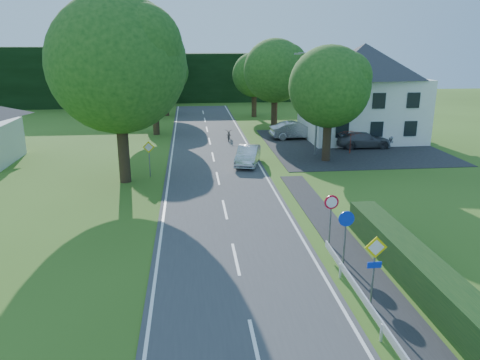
{
  "coord_description": "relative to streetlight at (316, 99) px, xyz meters",
  "views": [
    {
      "loc": [
        -1.74,
        -5.72,
        8.8
      ],
      "look_at": [
        0.67,
        16.51,
        2.12
      ],
      "focal_mm": 35.0,
      "sensor_mm": 36.0,
      "label": 1
    }
  ],
  "objects": [
    {
      "name": "road",
      "position": [
        -8.06,
        -10.0,
        -4.44
      ],
      "size": [
        7.0,
        80.0,
        0.04
      ],
      "primitive_type": "cube",
      "color": "#3C3C3F",
      "rests_on": "ground"
    },
    {
      "name": "parking_pad",
      "position": [
        3.94,
        3.0,
        -4.44
      ],
      "size": [
        14.0,
        16.0,
        0.04
      ],
      "primitive_type": "cube",
      "color": "black",
      "rests_on": "ground"
    },
    {
      "name": "line_edge_left",
      "position": [
        -11.31,
        -10.0,
        -4.42
      ],
      "size": [
        0.12,
        80.0,
        0.01
      ],
      "primitive_type": "cube",
      "color": "white",
      "rests_on": "road"
    },
    {
      "name": "line_edge_right",
      "position": [
        -4.81,
        -10.0,
        -4.42
      ],
      "size": [
        0.12,
        80.0,
        0.01
      ],
      "primitive_type": "cube",
      "color": "white",
      "rests_on": "road"
    },
    {
      "name": "line_centre",
      "position": [
        -8.06,
        -10.0,
        -4.42
      ],
      "size": [
        0.12,
        80.0,
        0.01
      ],
      "primitive_type": null,
      "color": "white",
      "rests_on": "road"
    },
    {
      "name": "tree_main",
      "position": [
        -14.06,
        -6.0,
        1.36
      ],
      "size": [
        9.4,
        9.4,
        11.64
      ],
      "primitive_type": null,
      "color": "#1B4915",
      "rests_on": "ground"
    },
    {
      "name": "tree_left_far",
      "position": [
        -13.06,
        10.0,
        -0.17
      ],
      "size": [
        7.0,
        7.0,
        8.58
      ],
      "primitive_type": null,
      "color": "#1B4915",
      "rests_on": "ground"
    },
    {
      "name": "tree_right_far",
      "position": [
        -1.06,
        12.0,
        0.08
      ],
      "size": [
        7.4,
        7.4,
        9.09
      ],
      "primitive_type": null,
      "color": "#1B4915",
      "rests_on": "ground"
    },
    {
      "name": "tree_left_back",
      "position": [
        -12.56,
        22.0,
        -0.43
      ],
      "size": [
        6.6,
        6.6,
        8.07
      ],
      "primitive_type": null,
      "color": "#1B4915",
      "rests_on": "ground"
    },
    {
      "name": "tree_right_back",
      "position": [
        -2.06,
        20.0,
        -0.68
      ],
      "size": [
        6.2,
        6.2,
        7.56
      ],
      "primitive_type": null,
      "color": "#1B4915",
      "rests_on": "ground"
    },
    {
      "name": "tree_right_mid",
      "position": [
        0.44,
        -2.0,
        -0.17
      ],
      "size": [
        7.0,
        7.0,
        8.58
      ],
      "primitive_type": null,
      "color": "#1B4915",
      "rests_on": "ground"
    },
    {
      "name": "treeline_right",
      "position": [
        -0.06,
        36.0,
        -0.96
      ],
      "size": [
        30.0,
        5.0,
        7.0
      ],
      "primitive_type": "cube",
      "color": "black",
      "rests_on": "ground"
    },
    {
      "name": "house_white",
      "position": [
        5.94,
        6.0,
        -0.06
      ],
      "size": [
        10.6,
        8.4,
        8.6
      ],
      "color": "white",
      "rests_on": "ground"
    },
    {
      "name": "streetlight",
      "position": [
        0.0,
        0.0,
        0.0
      ],
      "size": [
        2.03,
        0.18,
        8.0
      ],
      "color": "slate",
      "rests_on": "ground"
    },
    {
      "name": "sign_priority_right",
      "position": [
        -3.76,
        -22.02,
        -2.67
      ],
      "size": [
        0.78,
        0.09,
        2.59
      ],
      "color": "slate",
      "rests_on": "ground"
    },
    {
      "name": "sign_roundabout",
      "position": [
        -3.76,
        -19.02,
        -2.79
      ],
      "size": [
        0.64,
        0.08,
        2.37
      ],
      "color": "slate",
      "rests_on": "ground"
    },
    {
      "name": "sign_speed_limit",
      "position": [
        -3.76,
        -17.03,
        -2.7
      ],
      "size": [
        0.64,
        0.11,
        2.37
      ],
      "color": "slate",
      "rests_on": "ground"
    },
    {
      "name": "sign_priority_left",
      "position": [
        -12.56,
        -5.02,
        -2.75
      ],
      "size": [
        0.78,
        0.09,
        2.44
      ],
      "color": "slate",
      "rests_on": "ground"
    },
    {
      "name": "moving_car",
      "position": [
        -5.63,
        -2.6,
        -3.74
      ],
      "size": [
        2.47,
        4.41,
        1.38
      ],
      "primitive_type": "imported",
      "rotation": [
        0.0,
        0.0,
        -0.26
      ],
      "color": "silver",
      "rests_on": "road"
    },
    {
      "name": "motorcycle",
      "position": [
        -6.26,
        6.39,
        -3.91
      ],
      "size": [
        0.93,
        2.04,
        1.03
      ],
      "primitive_type": "imported",
      "rotation": [
        0.0,
        0.0,
        -0.13
      ],
      "color": "black",
      "rests_on": "road"
    },
    {
      "name": "parked_car_silver_a",
      "position": [
        -0.01,
        6.38,
        -3.64
      ],
      "size": [
        4.86,
        1.93,
        1.57
      ],
      "primitive_type": "imported",
      "rotation": [
        0.0,
        0.0,
        1.63
      ],
      "color": "#A2A2A6",
      "rests_on": "parking_pad"
    },
    {
      "name": "parked_car_grey",
      "position": [
        4.83,
        2.0,
        -3.74
      ],
      "size": [
        4.71,
        1.93,
        1.36
      ],
      "primitive_type": "imported",
      "rotation": [
        0.0,
        0.0,
        1.57
      ],
      "color": "#545359",
      "rests_on": "parking_pad"
    },
    {
      "name": "parked_car_silver_b",
      "position": [
        9.12,
        4.0,
        -3.67
      ],
      "size": [
        5.99,
        4.37,
        1.51
      ],
      "primitive_type": "imported",
      "rotation": [
        0.0,
        0.0,
        1.95
      ],
      "color": "#B9B8C0",
      "rests_on": "parking_pad"
    },
    {
      "name": "parasol",
      "position": [
        3.02,
        -0.04,
        -3.47
      ],
      "size": [
        2.17,
        2.21,
        1.91
      ],
      "primitive_type": "imported",
      "rotation": [
        0.0,
        0.0,
        0.04
      ],
      "color": "red",
      "rests_on": "parking_pad"
    }
  ]
}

